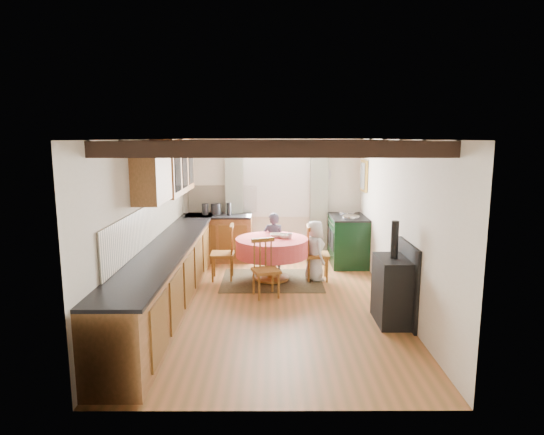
{
  "coord_description": "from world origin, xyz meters",
  "views": [
    {
      "loc": [
        -0.02,
        -6.53,
        2.42
      ],
      "look_at": [
        0.0,
        0.8,
        1.15
      ],
      "focal_mm": 30.42,
      "sensor_mm": 36.0,
      "label": 1
    }
  ],
  "objects_px": {
    "child_far": "(274,242)",
    "cup": "(290,236)",
    "cast_iron_stove": "(393,273)",
    "chair_right": "(318,253)",
    "chair_left": "(222,252)",
    "dining_table": "(272,260)",
    "aga_range": "(348,240)",
    "child_right": "(315,251)",
    "chair_near": "(266,268)"
  },
  "relations": [
    {
      "from": "aga_range",
      "to": "cup",
      "type": "bearing_deg",
      "value": -137.68
    },
    {
      "from": "aga_range",
      "to": "child_far",
      "type": "bearing_deg",
      "value": -161.67
    },
    {
      "from": "cast_iron_stove",
      "to": "child_far",
      "type": "relative_size",
      "value": 1.26
    },
    {
      "from": "dining_table",
      "to": "chair_near",
      "type": "distance_m",
      "value": 0.81
    },
    {
      "from": "dining_table",
      "to": "child_far",
      "type": "xyz_separation_m",
      "value": [
        0.03,
        0.58,
        0.17
      ]
    },
    {
      "from": "child_right",
      "to": "dining_table",
      "type": "bearing_deg",
      "value": 75.53
    },
    {
      "from": "chair_right",
      "to": "cast_iron_stove",
      "type": "height_order",
      "value": "cast_iron_stove"
    },
    {
      "from": "child_right",
      "to": "cast_iron_stove",
      "type": "bearing_deg",
      "value": -172.35
    },
    {
      "from": "chair_near",
      "to": "child_right",
      "type": "bearing_deg",
      "value": 26.5
    },
    {
      "from": "dining_table",
      "to": "chair_right",
      "type": "xyz_separation_m",
      "value": [
        0.78,
        0.06,
        0.11
      ]
    },
    {
      "from": "chair_near",
      "to": "child_right",
      "type": "distance_m",
      "value": 1.17
    },
    {
      "from": "chair_right",
      "to": "child_right",
      "type": "xyz_separation_m",
      "value": [
        -0.05,
        -0.03,
        0.04
      ]
    },
    {
      "from": "chair_right",
      "to": "cup",
      "type": "height_order",
      "value": "chair_right"
    },
    {
      "from": "chair_left",
      "to": "dining_table",
      "type": "bearing_deg",
      "value": 83.16
    },
    {
      "from": "chair_left",
      "to": "chair_right",
      "type": "bearing_deg",
      "value": 88.13
    },
    {
      "from": "dining_table",
      "to": "child_far",
      "type": "distance_m",
      "value": 0.61
    },
    {
      "from": "aga_range",
      "to": "cast_iron_stove",
      "type": "relative_size",
      "value": 0.76
    },
    {
      "from": "dining_table",
      "to": "chair_near",
      "type": "bearing_deg",
      "value": -96.68
    },
    {
      "from": "chair_right",
      "to": "child_right",
      "type": "height_order",
      "value": "child_right"
    },
    {
      "from": "dining_table",
      "to": "cup",
      "type": "xyz_separation_m",
      "value": [
        0.3,
        -0.01,
        0.42
      ]
    },
    {
      "from": "cast_iron_stove",
      "to": "chair_right",
      "type": "bearing_deg",
      "value": 113.04
    },
    {
      "from": "chair_left",
      "to": "child_right",
      "type": "height_order",
      "value": "child_right"
    },
    {
      "from": "chair_left",
      "to": "cup",
      "type": "relative_size",
      "value": 9.65
    },
    {
      "from": "dining_table",
      "to": "cast_iron_stove",
      "type": "height_order",
      "value": "cast_iron_stove"
    },
    {
      "from": "child_far",
      "to": "child_right",
      "type": "bearing_deg",
      "value": 149.18
    },
    {
      "from": "chair_left",
      "to": "child_far",
      "type": "relative_size",
      "value": 0.88
    },
    {
      "from": "cup",
      "to": "cast_iron_stove",
      "type": "bearing_deg",
      "value": -54.61
    },
    {
      "from": "dining_table",
      "to": "chair_right",
      "type": "relative_size",
      "value": 1.29
    },
    {
      "from": "chair_near",
      "to": "cast_iron_stove",
      "type": "xyz_separation_m",
      "value": [
        1.67,
        -1.01,
        0.24
      ]
    },
    {
      "from": "dining_table",
      "to": "aga_range",
      "type": "relative_size",
      "value": 1.18
    },
    {
      "from": "cast_iron_stove",
      "to": "cup",
      "type": "xyz_separation_m",
      "value": [
        -1.28,
        1.8,
        0.1
      ]
    },
    {
      "from": "chair_near",
      "to": "child_right",
      "type": "height_order",
      "value": "child_right"
    },
    {
      "from": "chair_near",
      "to": "child_far",
      "type": "xyz_separation_m",
      "value": [
        0.13,
        1.38,
        0.1
      ]
    },
    {
      "from": "dining_table",
      "to": "aga_range",
      "type": "xyz_separation_m",
      "value": [
        1.47,
        1.06,
        0.11
      ]
    },
    {
      "from": "chair_right",
      "to": "chair_left",
      "type": "bearing_deg",
      "value": 90.45
    },
    {
      "from": "cast_iron_stove",
      "to": "dining_table",
      "type": "bearing_deg",
      "value": 131.12
    },
    {
      "from": "aga_range",
      "to": "cast_iron_stove",
      "type": "bearing_deg",
      "value": -87.8
    },
    {
      "from": "chair_right",
      "to": "child_right",
      "type": "distance_m",
      "value": 0.07
    },
    {
      "from": "dining_table",
      "to": "cup",
      "type": "bearing_deg",
      "value": -1.5
    },
    {
      "from": "cup",
      "to": "child_right",
      "type": "bearing_deg",
      "value": 5.42
    },
    {
      "from": "child_right",
      "to": "child_far",
      "type": "bearing_deg",
      "value": 34.79
    },
    {
      "from": "cast_iron_stove",
      "to": "child_right",
      "type": "bearing_deg",
      "value": 114.71
    },
    {
      "from": "cup",
      "to": "child_far",
      "type": "bearing_deg",
      "value": 114.3
    },
    {
      "from": "chair_left",
      "to": "cup",
      "type": "height_order",
      "value": "chair_left"
    },
    {
      "from": "aga_range",
      "to": "chair_near",
      "type": "bearing_deg",
      "value": -130.14
    },
    {
      "from": "cast_iron_stove",
      "to": "cup",
      "type": "bearing_deg",
      "value": 125.39
    },
    {
      "from": "chair_near",
      "to": "chair_left",
      "type": "distance_m",
      "value": 1.16
    },
    {
      "from": "chair_near",
      "to": "chair_right",
      "type": "xyz_separation_m",
      "value": [
        0.88,
        0.86,
        0.03
      ]
    },
    {
      "from": "chair_left",
      "to": "aga_range",
      "type": "xyz_separation_m",
      "value": [
        2.32,
        0.97,
        -0.0
      ]
    },
    {
      "from": "child_far",
      "to": "cup",
      "type": "height_order",
      "value": "child_far"
    }
  ]
}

